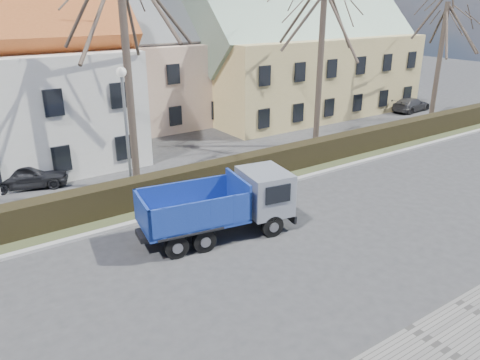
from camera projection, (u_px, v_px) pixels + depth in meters
ground at (275, 243)px, 17.82m from camera, size 120.00×120.00×0.00m
curb_far at (212, 202)px, 21.34m from camera, size 80.00×0.30×0.12m
grass_strip at (195, 191)px, 22.57m from camera, size 80.00×3.00×0.10m
hedge at (197, 180)px, 22.20m from camera, size 60.00×0.90×1.30m
building_pink at (148, 69)px, 33.87m from camera, size 10.80×8.80×8.00m
building_yellow at (301, 58)px, 37.80m from camera, size 18.80×10.80×8.50m
tree_1 at (126, 56)px, 21.02m from camera, size 9.20×9.20×12.65m
tree_2 at (321, 57)px, 27.65m from camera, size 8.00×8.00×11.00m
tree_3 at (441, 50)px, 34.08m from camera, size 7.60×7.60×10.45m
dump_truck at (212, 208)px, 17.87m from camera, size 6.49×3.29×2.48m
streetlight at (127, 136)px, 20.59m from camera, size 0.48×0.48×6.13m
cart_frame at (146, 216)px, 19.32m from camera, size 0.75×0.56×0.62m
parked_car_a at (26, 175)px, 22.90m from camera, size 4.15×2.59×1.32m
parked_car_b at (411, 105)px, 38.66m from camera, size 4.02×1.90×1.13m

